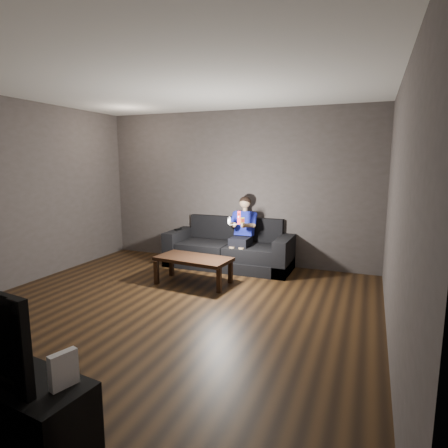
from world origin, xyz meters
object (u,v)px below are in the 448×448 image
at_px(child, 243,227).
at_px(media_console, 2,403).
at_px(sofa, 230,251).
at_px(coffee_table, 194,261).

relative_size(child, media_console, 0.82).
bearing_deg(media_console, child, 94.54).
xyz_separation_m(child, media_console, (-0.16, -4.38, -0.47)).
relative_size(sofa, media_console, 1.54).
xyz_separation_m(sofa, media_console, (0.08, -4.44, -0.02)).
height_order(coffee_table, media_console, media_console).
relative_size(sofa, coffee_table, 1.86).
bearing_deg(coffee_table, media_console, -85.70).
distance_m(child, coffee_table, 1.19).
distance_m(child, media_console, 4.41).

